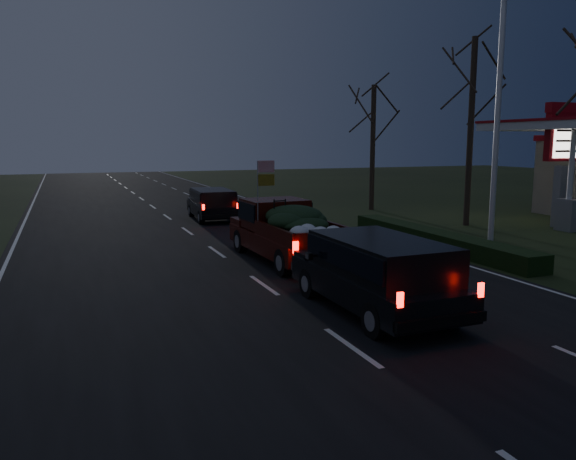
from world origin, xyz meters
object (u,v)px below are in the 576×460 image
object	(u,v)px
gas_price_pylon	(563,144)
rear_suv	(378,267)
lead_suv	(212,201)
pickup_truck	(286,228)
light_pole	(499,95)

from	to	relation	value
gas_price_pylon	rear_suv	size ratio (longest dim) A/B	1.13
lead_suv	pickup_truck	bearing A→B (deg)	-87.82
gas_price_pylon	lead_suv	distance (m)	16.50
light_pole	rear_suv	world-z (taller)	light_pole
light_pole	gas_price_pylon	world-z (taller)	light_pole
gas_price_pylon	rear_suv	bearing A→B (deg)	-150.18
lead_suv	rear_suv	distance (m)	16.38
gas_price_pylon	rear_suv	world-z (taller)	gas_price_pylon
light_pole	lead_suv	size ratio (longest dim) A/B	2.07
pickup_truck	rear_suv	world-z (taller)	pickup_truck
pickup_truck	gas_price_pylon	bearing A→B (deg)	7.22
light_pole	rear_suv	bearing A→B (deg)	-146.35
light_pole	gas_price_pylon	bearing A→B (deg)	24.74
gas_price_pylon	lead_suv	world-z (taller)	gas_price_pylon
gas_price_pylon	pickup_truck	bearing A→B (deg)	-171.34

